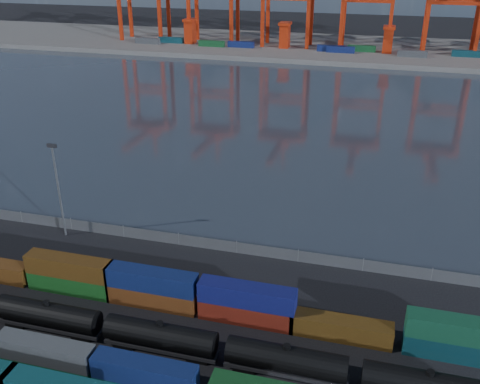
# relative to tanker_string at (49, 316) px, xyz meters

# --- Properties ---
(ground) EXTENTS (700.00, 700.00, 0.00)m
(ground) POSITION_rel_tanker_string_xyz_m (18.35, -3.49, -2.23)
(ground) COLOR black
(ground) RESTS_ON ground
(harbor_water) EXTENTS (700.00, 700.00, 0.00)m
(harbor_water) POSITION_rel_tanker_string_xyz_m (18.35, 101.51, -2.23)
(harbor_water) COLOR #29313C
(harbor_water) RESTS_ON ground
(far_quay) EXTENTS (700.00, 70.00, 2.00)m
(far_quay) POSITION_rel_tanker_string_xyz_m (18.35, 206.51, -1.23)
(far_quay) COLOR #514F4C
(far_quay) RESTS_ON ground
(container_row_mid) EXTENTS (141.76, 2.39, 5.10)m
(container_row_mid) POSITION_rel_tanker_string_xyz_m (8.19, -7.29, -0.11)
(container_row_mid) COLOR #484C4D
(container_row_mid) RESTS_ON ground
(container_row_north) EXTENTS (130.00, 2.61, 5.57)m
(container_row_north) POSITION_rel_tanker_string_xyz_m (18.40, 8.33, -0.04)
(container_row_north) COLOR navy
(container_row_north) RESTS_ON ground
(tanker_string) EXTENTS (107.49, 3.11, 4.45)m
(tanker_string) POSITION_rel_tanker_string_xyz_m (0.00, 0.00, 0.00)
(tanker_string) COLOR black
(tanker_string) RESTS_ON ground
(waterfront_fence) EXTENTS (160.12, 0.12, 2.20)m
(waterfront_fence) POSITION_rel_tanker_string_xyz_m (18.35, 24.51, -1.23)
(waterfront_fence) COLOR #595B5E
(waterfront_fence) RESTS_ON ground
(yard_light_mast) EXTENTS (1.60, 0.40, 16.60)m
(yard_light_mast) POSITION_rel_tanker_string_xyz_m (-11.65, 22.51, 7.06)
(yard_light_mast) COLOR slate
(yard_light_mast) RESTS_ON ground
(quay_containers) EXTENTS (172.58, 10.99, 2.60)m
(quay_containers) POSITION_rel_tanker_string_xyz_m (7.36, 191.97, 1.07)
(quay_containers) COLOR navy
(quay_containers) RESTS_ON far_quay
(straddle_carriers) EXTENTS (140.00, 7.00, 11.10)m
(straddle_carriers) POSITION_rel_tanker_string_xyz_m (15.85, 196.51, 5.59)
(straddle_carriers) COLOR red
(straddle_carriers) RESTS_ON far_quay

